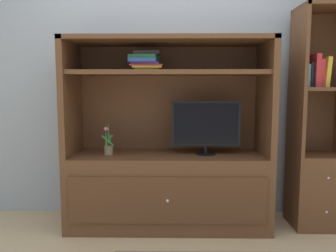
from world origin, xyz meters
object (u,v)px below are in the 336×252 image
Objects in this scene: media_console at (168,168)px; magazine_stack at (146,62)px; potted_plant at (108,148)px; upright_book_row at (316,73)px; tv_monitor at (206,125)px; bookshelf_tall at (318,156)px.

media_console reaches higher than magazine_stack.
potted_plant is 1.87m from upright_book_row.
bookshelf_tall is (0.98, 0.03, -0.27)m from tv_monitor.
media_console is 0.91× the size of bookshelf_tall.
magazine_stack reaches higher than tv_monitor.
tv_monitor is at bearing -1.96° from magazine_stack.
bookshelf_tall is at bearing 0.14° from media_console.
potted_plant is (-0.51, -0.05, 0.19)m from media_console.
tv_monitor is at bearing 1.49° from potted_plant.
upright_book_row is (0.92, 0.02, 0.45)m from tv_monitor.
potted_plant is at bearing -178.46° from bookshelf_tall.
magazine_stack reaches higher than upright_book_row.
upright_book_row is (1.43, -0.00, -0.09)m from magazine_stack.
potted_plant is 0.96× the size of upright_book_row.
tv_monitor is 1.02m from upright_book_row.
bookshelf_tall reaches higher than upright_book_row.
bookshelf_tall reaches higher than potted_plant.
potted_plant is at bearing -178.75° from upright_book_row.
tv_monitor is 0.31× the size of bookshelf_tall.
magazine_stack is at bearing 178.04° from tv_monitor.
tv_monitor is (0.32, -0.02, 0.38)m from media_console.
magazine_stack is at bearing -179.64° from bookshelf_tall.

